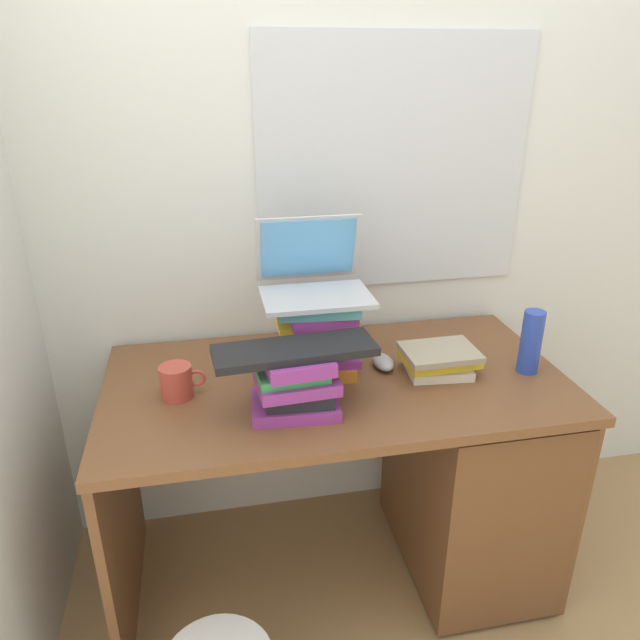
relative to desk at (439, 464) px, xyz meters
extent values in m
plane|color=#9E7A4C|center=(-0.34, 0.03, -0.41)|extent=(6.00, 6.00, 0.00)
cube|color=silver|center=(-0.34, 0.43, 0.89)|extent=(6.00, 0.05, 2.60)
cube|color=silver|center=(-0.07, 0.40, 0.89)|extent=(0.90, 0.01, 0.80)
cube|color=brown|center=(-0.34, 0.03, 0.33)|extent=(1.35, 0.71, 0.03)
cube|color=brown|center=(-1.01, 0.03, -0.05)|extent=(0.02, 0.65, 0.72)
cube|color=brown|center=(0.32, 0.03, -0.05)|extent=(0.02, 0.65, 0.72)
cube|color=brown|center=(0.11, -0.01, -0.05)|extent=(0.41, 0.60, 0.69)
cube|color=orange|center=(-0.40, 0.08, 0.36)|extent=(0.22, 0.19, 0.04)
cube|color=#8C338C|center=(-0.38, 0.09, 0.39)|extent=(0.25, 0.19, 0.03)
cube|color=orange|center=(-0.40, 0.08, 0.42)|extent=(0.20, 0.14, 0.02)
cube|color=#8C338C|center=(-0.39, 0.08, 0.44)|extent=(0.17, 0.17, 0.03)
cube|color=gray|center=(-0.39, 0.07, 0.47)|extent=(0.22, 0.15, 0.03)
cube|color=yellow|center=(-0.39, 0.08, 0.50)|extent=(0.24, 0.14, 0.02)
cube|color=#8C338C|center=(-0.38, 0.08, 0.53)|extent=(0.19, 0.17, 0.03)
cube|color=teal|center=(-0.39, 0.08, 0.56)|extent=(0.24, 0.18, 0.03)
cube|color=#8C338C|center=(-0.49, -0.12, 0.36)|extent=(0.24, 0.18, 0.03)
cube|color=black|center=(-0.48, -0.13, 0.40)|extent=(0.19, 0.15, 0.04)
cube|color=#8C338C|center=(-0.48, -0.13, 0.43)|extent=(0.22, 0.17, 0.03)
cube|color=#338C4C|center=(-0.50, -0.12, 0.46)|extent=(0.19, 0.16, 0.02)
cube|color=#8C338C|center=(-0.48, -0.12, 0.49)|extent=(0.18, 0.18, 0.04)
cube|color=beige|center=(-0.03, 0.00, 0.36)|extent=(0.20, 0.16, 0.03)
cube|color=yellow|center=(-0.03, 0.01, 0.39)|extent=(0.23, 0.16, 0.03)
cube|color=gray|center=(-0.03, 0.00, 0.41)|extent=(0.22, 0.17, 0.02)
cube|color=#B7BABF|center=(-0.39, 0.08, 0.58)|extent=(0.31, 0.21, 0.01)
cube|color=#B7BABF|center=(-0.39, 0.22, 0.69)|extent=(0.31, 0.06, 0.20)
cube|color=#59A5E5|center=(-0.39, 0.21, 0.69)|extent=(0.28, 0.05, 0.18)
cube|color=black|center=(-0.49, -0.12, 0.52)|extent=(0.43, 0.17, 0.02)
ellipsoid|color=#A5A8AD|center=(-0.19, 0.06, 0.36)|extent=(0.06, 0.10, 0.04)
cylinder|color=#B23F33|center=(-0.80, 0.01, 0.39)|extent=(0.09, 0.09, 0.09)
torus|color=#B23F33|center=(-0.74, 0.01, 0.39)|extent=(0.05, 0.01, 0.05)
cylinder|color=#263FA5|center=(0.23, -0.04, 0.44)|extent=(0.06, 0.06, 0.19)
camera|label=1|loc=(-0.69, -1.48, 1.21)|focal=33.46mm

